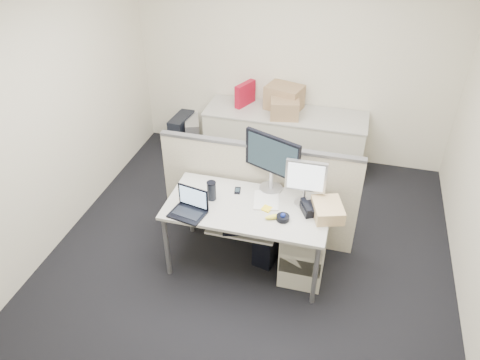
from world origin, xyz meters
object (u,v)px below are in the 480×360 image
(desk, at_px, (247,212))
(desk_phone, at_px, (314,208))
(laptop, at_px, (187,205))
(monitor_main, at_px, (272,164))

(desk, distance_m, desk_phone, 0.61)
(desk, xyz_separation_m, laptop, (-0.49, -0.26, 0.18))
(monitor_main, distance_m, laptop, 0.88)
(desk_phone, bearing_deg, desk, 160.30)
(monitor_main, xyz_separation_m, desk_phone, (0.45, -0.24, -0.26))
(monitor_main, relative_size, laptop, 1.89)
(monitor_main, xyz_separation_m, laptop, (-0.64, -0.58, -0.18))
(monitor_main, height_order, laptop, monitor_main)
(monitor_main, relative_size, desk_phone, 2.64)
(desk, height_order, monitor_main, monitor_main)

